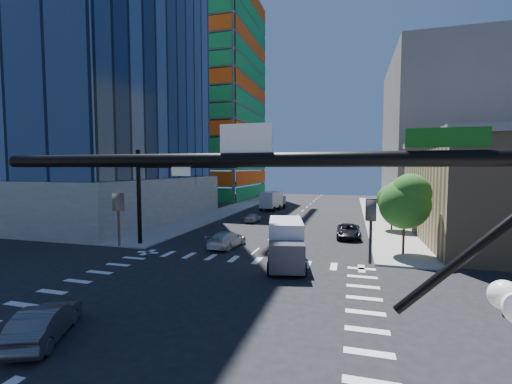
% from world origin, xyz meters
% --- Properties ---
extents(ground, '(160.00, 160.00, 0.00)m').
position_xyz_m(ground, '(0.00, 0.00, 0.00)').
color(ground, black).
rests_on(ground, ground).
extents(road_markings, '(20.00, 20.00, 0.01)m').
position_xyz_m(road_markings, '(0.00, 0.00, 0.01)').
color(road_markings, silver).
rests_on(road_markings, ground).
extents(sidewalk_ne, '(5.00, 60.00, 0.15)m').
position_xyz_m(sidewalk_ne, '(12.50, 40.00, 0.07)').
color(sidewalk_ne, gray).
rests_on(sidewalk_ne, ground).
extents(sidewalk_nw, '(5.00, 60.00, 0.15)m').
position_xyz_m(sidewalk_nw, '(-12.50, 40.00, 0.07)').
color(sidewalk_nw, gray).
rests_on(sidewalk_nw, ground).
extents(construction_building, '(25.16, 34.50, 70.60)m').
position_xyz_m(construction_building, '(-27.41, 61.93, 24.61)').
color(construction_building, slate).
rests_on(construction_building, ground).
extents(bg_building_ne, '(24.00, 30.00, 28.00)m').
position_xyz_m(bg_building_ne, '(27.00, 55.00, 14.00)').
color(bg_building_ne, '#69635E').
rests_on(bg_building_ne, ground).
extents(signal_mast_nw, '(10.20, 0.40, 9.00)m').
position_xyz_m(signal_mast_nw, '(-10.00, 11.50, 5.49)').
color(signal_mast_nw, black).
rests_on(signal_mast_nw, sidewalk_nw).
extents(tree_south, '(4.16, 4.16, 6.82)m').
position_xyz_m(tree_south, '(12.63, 13.90, 4.69)').
color(tree_south, '#382316').
rests_on(tree_south, sidewalk_ne).
extents(tree_north, '(3.54, 3.52, 5.78)m').
position_xyz_m(tree_north, '(12.93, 25.90, 3.99)').
color(tree_north, '#382316').
rests_on(tree_north, sidewalk_ne).
extents(car_nb_far, '(2.51, 5.28, 1.46)m').
position_xyz_m(car_nb_far, '(7.95, 20.29, 0.73)').
color(car_nb_far, black).
rests_on(car_nb_far, ground).
extents(car_sb_near, '(2.62, 5.38, 1.51)m').
position_xyz_m(car_sb_near, '(-3.00, 12.80, 0.75)').
color(car_sb_near, silver).
rests_on(car_sb_near, ground).
extents(car_sb_mid, '(1.57, 3.82, 1.30)m').
position_xyz_m(car_sb_mid, '(-4.84, 27.78, 0.65)').
color(car_sb_mid, '#A8A8AF').
rests_on(car_sb_mid, ground).
extents(car_sb_cross, '(3.33, 4.82, 1.50)m').
position_xyz_m(car_sb_cross, '(-4.47, -5.64, 0.75)').
color(car_sb_cross, '#515156').
rests_on(car_sb_cross, ground).
extents(box_truck_near, '(4.00, 6.82, 3.35)m').
position_xyz_m(box_truck_near, '(3.48, 8.21, 1.48)').
color(box_truck_near, black).
rests_on(box_truck_near, ground).
extents(box_truck_far, '(3.58, 6.61, 3.30)m').
position_xyz_m(box_truck_far, '(-5.21, 42.09, 1.46)').
color(box_truck_far, black).
rests_on(box_truck_far, ground).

